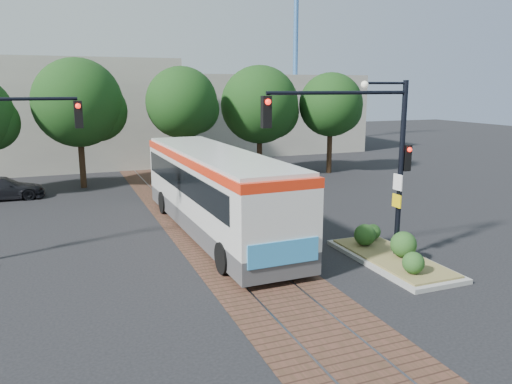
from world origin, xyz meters
The scene contains 9 objects.
ground centered at (0.00, 0.00, 0.00)m, with size 120.00×120.00×0.00m, color black.
trackbed centered at (0.00, 4.00, 0.01)m, with size 3.60×40.00×0.02m.
tree_row centered at (1.21, 16.42, 4.85)m, with size 26.40×5.60×7.67m.
warehouses centered at (-0.53, 28.75, 3.81)m, with size 40.00×13.00×8.00m.
crane centered at (18.00, 34.00, 10.88)m, with size 8.00×0.50×18.00m.
city_bus centered at (0.14, 4.78, 1.92)m, with size 3.09×12.93×3.44m.
traffic_island centered at (4.82, -0.90, 0.33)m, with size 2.20×5.20×1.13m.
signal_pole_main centered at (3.86, -0.81, 4.16)m, with size 5.49×0.46×6.00m.
parked_car centered at (-8.75, 14.96, 0.62)m, with size 1.73×4.25×1.23m, color black.
Camera 1 is at (-5.71, -14.63, 6.01)m, focal length 35.00 mm.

